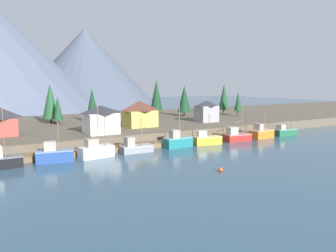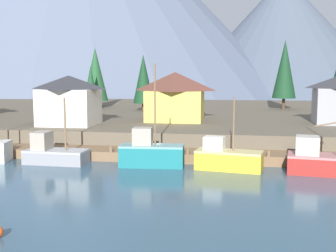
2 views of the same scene
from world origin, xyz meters
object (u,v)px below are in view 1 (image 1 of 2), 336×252
Objects in this scene: fishing_boat_black at (0,160)px; fishing_boat_grey at (135,147)px; fishing_boat_white at (96,150)px; conifer_near_right at (156,95)px; fishing_boat_orange at (261,133)px; fishing_boat_green at (284,131)px; house_grey at (206,111)px; conifer_mid_right at (184,99)px; conifer_near_left at (92,103)px; conifer_mid_left at (224,97)px; fishing_boat_yellow at (207,139)px; conifer_back_right at (238,101)px; house_yellow at (140,113)px; conifer_back_left at (50,101)px; house_white at (101,119)px; conifer_centre at (58,108)px; fishing_boat_red at (236,136)px; channel_buoy at (220,169)px; fishing_boat_teal at (178,141)px; fishing_boat_blue at (54,155)px.

fishing_boat_black is 24.09m from fishing_boat_grey.
conifer_near_right is at bearing 40.30° from fishing_boat_white.
fishing_boat_green is at bearing -4.74° from fishing_boat_orange.
conifer_mid_right is (3.97, 17.42, 2.62)m from house_grey.
fishing_boat_white reaches higher than house_grey.
conifer_near_left is at bearing -166.07° from conifer_near_right.
fishing_boat_white is 68.72m from conifer_mid_left.
conifer_back_right reaches higher than fishing_boat_yellow.
conifer_mid_right is at bearing 106.93° from fishing_boat_green.
house_yellow is 0.72× the size of conifer_back_left.
house_white is 14.14m from house_yellow.
conifer_near_left is (2.44, 32.79, 6.84)m from fishing_boat_grey.
fishing_boat_grey is 0.88× the size of conifer_centre.
fishing_boat_yellow is at bearing -67.41° from house_yellow.
conifer_mid_right reaches higher than fishing_boat_red.
house_grey is 8.83× the size of channel_buoy.
fishing_boat_white is at bearing 177.95° from fishing_boat_teal.
fishing_boat_yellow is (17.53, -0.22, 0.06)m from fishing_boat_grey.
fishing_boat_black is 38.82m from house_yellow.
conifer_near_left is at bearing 145.20° from fishing_boat_green.
channel_buoy is at bearing -147.96° from fishing_boat_green.
conifer_centre is (-9.42, 0.33, -1.05)m from conifer_near_left.
fishing_boat_blue is 0.75× the size of conifer_near_left.
fishing_boat_yellow is at bearing -127.09° from house_grey.
conifer_mid_right is at bearing 28.37° from fishing_boat_black.
house_yellow is 30.48m from conifer_mid_right.
conifer_near_right is at bearing 35.17° from fishing_boat_black.
fishing_boat_black is at bearing -149.21° from conifer_mid_right.
house_white is at bearing 158.95° from fishing_boat_yellow.
house_grey is 44.03m from conifer_back_left.
fishing_boat_black is 1.48× the size of fishing_boat_orange.
fishing_boat_black reaches higher than fishing_boat_grey.
fishing_boat_blue is 0.72× the size of fishing_boat_white.
house_white is 54.92m from conifer_back_right.
conifer_mid_left is 1.34× the size of conifer_back_right.
conifer_mid_left reaches higher than channel_buoy.
conifer_near_left is at bearing 124.06° from fishing_boat_yellow.
fishing_boat_teal reaches higher than fishing_boat_red.
house_white is 39.84m from conifer_near_right.
fishing_boat_black is at bearing -150.98° from house_white.
channel_buoy is (-4.89, -37.99, -5.55)m from house_yellow.
conifer_near_left reaches higher than house_grey.
conifer_back_right is at bearing -28.65° from conifer_near_right.
fishing_boat_white is 33.89m from conifer_centre.
conifer_near_left is at bearing 48.70° from fishing_boat_black.
conifer_mid_right is 14.70× the size of channel_buoy.
fishing_boat_red is at bearing -45.56° from conifer_centre.
fishing_boat_red is 1.43× the size of fishing_boat_orange.
fishing_boat_red is 8.50m from fishing_boat_orange.
channel_buoy is (12.82, -58.26, -8.25)m from conifer_back_left.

